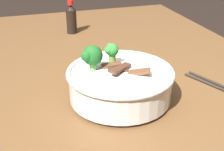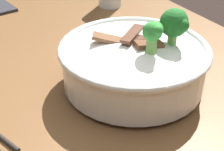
# 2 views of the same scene
# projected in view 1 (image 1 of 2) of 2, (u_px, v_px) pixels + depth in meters

# --- Properties ---
(dining_table) EXTENTS (1.54, 0.87, 0.82)m
(dining_table) POSITION_uv_depth(u_px,v_px,m) (139.00, 106.00, 0.91)
(dining_table) COLOR brown
(dining_table) RESTS_ON ground
(rice_bowl) EXTENTS (0.26, 0.26, 0.14)m
(rice_bowl) POSITION_uv_depth(u_px,v_px,m) (120.00, 81.00, 0.74)
(rice_bowl) COLOR white
(rice_bowl) RESTS_ON dining_table
(chopsticks_pair) EXTENTS (0.22, 0.11, 0.01)m
(chopsticks_pair) POSITION_uv_depth(u_px,v_px,m) (221.00, 87.00, 0.81)
(chopsticks_pair) COLOR #28231E
(chopsticks_pair) RESTS_ON dining_table
(soy_sauce_bottle) EXTENTS (0.04, 0.04, 0.13)m
(soy_sauce_bottle) POSITION_uv_depth(u_px,v_px,m) (71.00, 19.00, 1.19)
(soy_sauce_bottle) COLOR black
(soy_sauce_bottle) RESTS_ON dining_table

